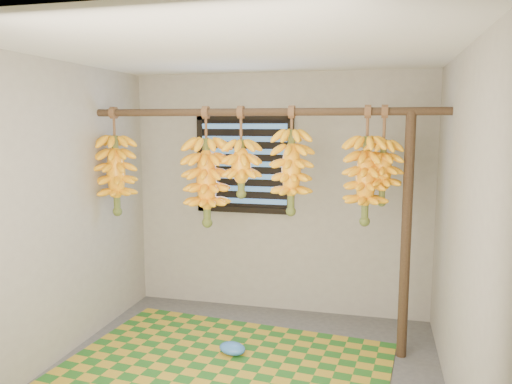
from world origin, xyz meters
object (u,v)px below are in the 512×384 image
(banana_bunch_e, at_px, (366,180))
(banana_bunch_c, at_px, (241,168))
(banana_bunch_f, at_px, (383,172))
(woven_mat, at_px, (218,374))
(banana_bunch_a, at_px, (116,175))
(support_post, at_px, (406,238))
(banana_bunch_b, at_px, (207,182))
(plastic_bag, at_px, (232,348))
(banana_bunch_d, at_px, (291,172))

(banana_bunch_e, bearing_deg, banana_bunch_c, 180.00)
(banana_bunch_f, bearing_deg, woven_mat, -150.52)
(banana_bunch_c, bearing_deg, banana_bunch_a, 180.00)
(support_post, relative_size, banana_bunch_a, 2.07)
(woven_mat, xyz_separation_m, banana_bunch_f, (1.17, 0.66, 1.52))
(banana_bunch_c, relative_size, banana_bunch_f, 0.97)
(banana_bunch_a, bearing_deg, banana_bunch_e, -0.00)
(banana_bunch_b, height_order, banana_bunch_f, same)
(support_post, distance_m, woven_mat, 1.82)
(woven_mat, distance_m, banana_bunch_b, 1.58)
(woven_mat, bearing_deg, banana_bunch_b, 115.01)
(banana_bunch_e, xyz_separation_m, banana_bunch_f, (0.13, 0.00, 0.07))
(banana_bunch_e, distance_m, banana_bunch_f, 0.15)
(woven_mat, height_order, banana_bunch_a, banana_bunch_a)
(plastic_bag, distance_m, banana_bunch_b, 1.42)
(woven_mat, bearing_deg, banana_bunch_c, 89.74)
(support_post, distance_m, plastic_bag, 1.69)
(woven_mat, bearing_deg, banana_bunch_a, 150.70)
(banana_bunch_d, relative_size, banana_bunch_f, 1.14)
(banana_bunch_b, relative_size, banana_bunch_e, 1.08)
(banana_bunch_c, bearing_deg, banana_bunch_b, 180.00)
(plastic_bag, xyz_separation_m, banana_bunch_d, (0.42, 0.32, 1.45))
(banana_bunch_e, bearing_deg, support_post, 0.00)
(banana_bunch_d, bearing_deg, support_post, -0.00)
(support_post, height_order, banana_bunch_b, banana_bunch_b)
(support_post, xyz_separation_m, banana_bunch_f, (-0.20, 0.00, 0.52))
(banana_bunch_f, bearing_deg, banana_bunch_b, 180.00)
(woven_mat, bearing_deg, banana_bunch_d, 56.71)
(support_post, distance_m, banana_bunch_d, 1.06)
(support_post, distance_m, banana_bunch_b, 1.73)
(banana_bunch_b, height_order, banana_bunch_d, same)
(banana_bunch_a, bearing_deg, banana_bunch_b, 0.00)
(banana_bunch_a, xyz_separation_m, banana_bunch_e, (2.22, -0.00, 0.01))
(woven_mat, xyz_separation_m, banana_bunch_d, (0.43, 0.66, 1.50))
(banana_bunch_e, bearing_deg, banana_bunch_d, 180.00)
(banana_bunch_d, relative_size, banana_bunch_e, 0.94)
(plastic_bag, bearing_deg, banana_bunch_d, 37.17)
(banana_bunch_b, bearing_deg, woven_mat, -64.99)
(support_post, distance_m, banana_bunch_f, 0.56)
(banana_bunch_a, bearing_deg, banana_bunch_c, 0.00)
(banana_bunch_d, xyz_separation_m, banana_bunch_f, (0.74, -0.00, 0.02))
(plastic_bag, xyz_separation_m, banana_bunch_a, (-1.19, 0.32, 1.38))
(banana_bunch_a, relative_size, banana_bunch_f, 1.23)
(support_post, bearing_deg, banana_bunch_a, 180.00)
(banana_bunch_b, distance_m, banana_bunch_d, 0.75)
(banana_bunch_e, bearing_deg, banana_bunch_f, 0.00)
(banana_bunch_f, bearing_deg, support_post, 0.00)
(banana_bunch_a, height_order, banana_bunch_f, same)
(woven_mat, height_order, banana_bunch_f, banana_bunch_f)
(woven_mat, bearing_deg, support_post, 25.79)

